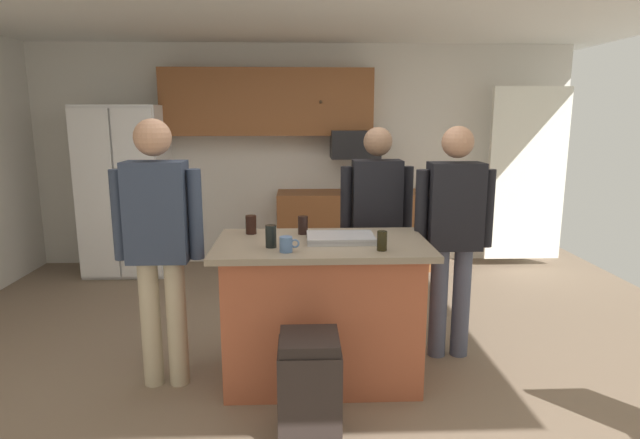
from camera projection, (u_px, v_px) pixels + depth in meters
name	position (u px, v px, depth m)	size (l,w,h in m)	color
floor	(307.00, 362.00, 3.82)	(7.04, 7.04, 0.00)	#7F6B56
back_wall	(303.00, 156.00, 6.31)	(6.40, 0.10, 2.60)	silver
french_door_window_panel	(527.00, 175.00, 6.06)	(0.90, 0.06, 2.00)	white
cabinet_run_upper	(268.00, 102.00, 5.98)	(2.40, 0.38, 0.75)	brown
cabinet_run_lower	(354.00, 229.00, 6.19)	(1.80, 0.63, 0.90)	brown
refrigerator	(126.00, 191.00, 5.89)	(0.89, 0.76, 1.89)	white
microwave_over_range	(355.00, 144.00, 6.02)	(0.56, 0.40, 0.32)	black
kitchen_island	(322.00, 310.00, 3.52)	(1.40, 0.83, 0.96)	#AD5638
person_guest_by_door	(376.00, 219.00, 4.12)	(0.57, 0.22, 1.69)	#4C5166
person_guest_right	(159.00, 236.00, 3.33)	(0.57, 0.23, 1.76)	tan
person_guest_left	(454.00, 227.00, 3.76)	(0.57, 0.22, 1.71)	#4C5166
glass_short_whisky	(382.00, 241.00, 3.19)	(0.06, 0.06, 0.12)	black
glass_stout_tall	(303.00, 225.00, 3.63)	(0.07, 0.07, 0.13)	black
mug_blue_stoneware	(286.00, 244.00, 3.16)	(0.12, 0.08, 0.10)	#4C6B99
tumbler_amber	(271.00, 236.00, 3.26)	(0.07, 0.07, 0.14)	black
glass_dark_ale	(251.00, 225.00, 3.64)	(0.08, 0.08, 0.13)	black
serving_tray	(340.00, 238.00, 3.44)	(0.44, 0.30, 0.04)	#B7B7BC
trash_bin	(310.00, 388.00, 2.87)	(0.34, 0.34, 0.61)	black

